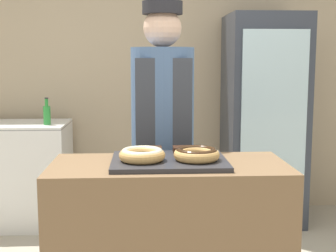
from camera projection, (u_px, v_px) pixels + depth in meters
wall_back at (157, 70)px, 4.44m from camera, size 8.00×0.06×2.70m
display_counter at (169, 249)px, 2.46m from camera, size 1.22×0.56×0.92m
serving_tray at (169, 161)px, 2.40m from camera, size 0.58×0.45×0.02m
donut_light_glaze at (142, 154)px, 2.34m from camera, size 0.23×0.23×0.06m
donut_chocolate_glaze at (197, 154)px, 2.36m from camera, size 0.23×0.23×0.06m
brownie_back_left at (153, 150)px, 2.55m from camera, size 0.10×0.10×0.03m
brownie_back_right at (182, 150)px, 2.56m from camera, size 0.10×0.10×0.03m
baker_person at (163, 139)px, 2.95m from camera, size 0.39×0.39×1.80m
beverage_fridge at (263, 120)px, 4.16m from camera, size 0.66×0.68×1.84m
chest_freezer at (18, 173)px, 4.12m from camera, size 0.88×0.61×0.90m
bottle_green at (47, 114)px, 3.95m from camera, size 0.06×0.06×0.23m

